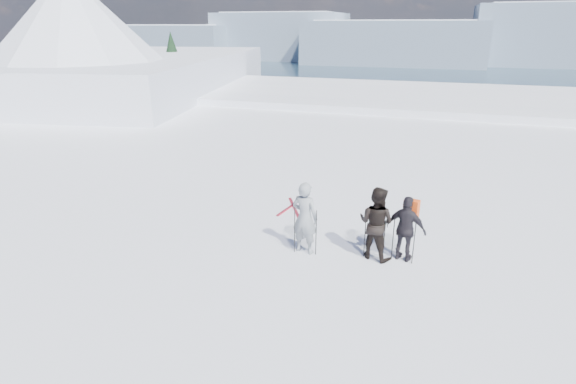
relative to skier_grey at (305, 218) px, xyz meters
name	(u,v)px	position (x,y,z in m)	size (l,w,h in m)	color
lake_basin	(402,175)	(0.91, 27.48, -7.48)	(820.00, 820.00, 71.62)	white
far_mountain_range	(473,39)	(30.51, 452.26, -8.17)	(770.00, 110.00, 53.00)	slate
near_ridge	(129,123)	(-25.64, 26.66, -4.49)	(31.37, 35.68, 25.62)	white
skier_grey	(305,218)	(0.00, 0.00, 0.00)	(0.71, 0.47, 1.95)	gray
skier_dark	(376,223)	(1.80, 0.27, -0.01)	(0.94, 0.73, 1.93)	black
skier_pack	(406,229)	(2.55, 0.35, -0.11)	(1.01, 0.42, 1.73)	black
backpack	(414,185)	(2.62, 0.59, 1.00)	(0.37, 0.21, 0.49)	#F44F17
ski_poles	(358,237)	(1.40, 0.10, -0.38)	(3.03, 0.41, 1.30)	black
skis_loose	(292,207)	(-1.23, 2.81, -0.96)	(0.86, 1.69, 0.03)	black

